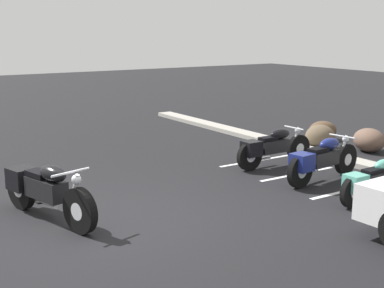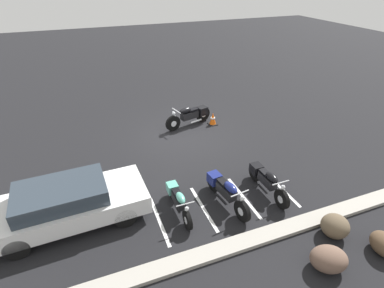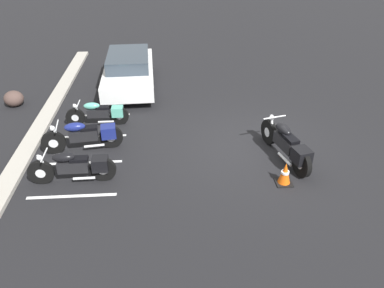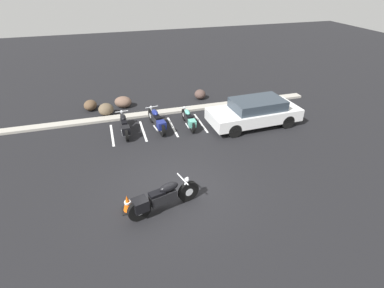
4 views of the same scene
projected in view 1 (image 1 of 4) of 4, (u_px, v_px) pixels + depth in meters
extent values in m
plane|color=black|center=(107.00, 222.00, 8.65)|extent=(60.00, 60.00, 0.00)
cylinder|color=black|center=(80.00, 211.00, 8.08)|extent=(0.73, 0.31, 0.72)
cylinder|color=silver|center=(80.00, 211.00, 8.08)|extent=(0.30, 0.20, 0.27)
cylinder|color=black|center=(21.00, 189.00, 9.20)|extent=(0.73, 0.31, 0.72)
cylinder|color=silver|center=(21.00, 189.00, 9.20)|extent=(0.30, 0.20, 0.27)
cube|color=black|center=(46.00, 189.00, 8.64)|extent=(0.88, 0.50, 0.33)
ellipsoid|color=black|center=(53.00, 174.00, 8.44)|extent=(0.66, 0.43, 0.26)
cube|color=black|center=(39.00, 174.00, 8.72)|extent=(0.53, 0.37, 0.09)
cube|color=black|center=(22.00, 178.00, 9.12)|extent=(0.52, 0.49, 0.37)
cylinder|color=silver|center=(74.00, 191.00, 8.11)|extent=(0.29, 0.13, 0.58)
cylinder|color=silver|center=(71.00, 172.00, 8.09)|extent=(0.21, 0.67, 0.04)
sphere|color=silver|center=(76.00, 180.00, 8.02)|extent=(0.15, 0.15, 0.15)
cylinder|color=silver|center=(46.00, 202.00, 9.00)|extent=(0.60, 0.22, 0.08)
cylinder|color=black|center=(298.00, 148.00, 12.56)|extent=(0.13, 0.64, 0.64)
cylinder|color=silver|center=(298.00, 148.00, 12.56)|extent=(0.13, 0.24, 0.24)
cylinder|color=black|center=(250.00, 156.00, 11.74)|extent=(0.13, 0.64, 0.64)
cylinder|color=silver|center=(250.00, 156.00, 11.74)|extent=(0.13, 0.24, 0.24)
cube|color=black|center=(273.00, 146.00, 12.09)|extent=(0.28, 0.74, 0.29)
ellipsoid|color=black|center=(280.00, 134.00, 12.14)|extent=(0.26, 0.54, 0.23)
cube|color=black|center=(268.00, 139.00, 11.96)|extent=(0.24, 0.43, 0.08)
cube|color=black|center=(251.00, 148.00, 11.73)|extent=(0.35, 0.39, 0.33)
cylinder|color=silver|center=(295.00, 138.00, 12.44)|extent=(0.06, 0.25, 0.51)
cylinder|color=silver|center=(294.00, 128.00, 12.36)|extent=(0.60, 0.04, 0.03)
sphere|color=silver|center=(298.00, 131.00, 12.44)|extent=(0.14, 0.14, 0.14)
cylinder|color=silver|center=(261.00, 159.00, 12.13)|extent=(0.08, 0.53, 0.07)
cylinder|color=black|center=(346.00, 159.00, 11.43)|extent=(0.21, 0.67, 0.66)
cylinder|color=silver|center=(346.00, 159.00, 11.43)|extent=(0.16, 0.27, 0.25)
cylinder|color=black|center=(300.00, 171.00, 10.44)|extent=(0.21, 0.67, 0.66)
cylinder|color=silver|center=(300.00, 171.00, 10.44)|extent=(0.16, 0.27, 0.25)
cube|color=black|center=(323.00, 158.00, 10.87)|extent=(0.38, 0.79, 0.30)
ellipsoid|color=navy|center=(329.00, 144.00, 10.94)|extent=(0.33, 0.59, 0.24)
cube|color=black|center=(318.00, 150.00, 10.72)|extent=(0.30, 0.47, 0.08)
cube|color=navy|center=(302.00, 162.00, 10.43)|extent=(0.41, 0.45, 0.34)
cylinder|color=silver|center=(343.00, 148.00, 11.30)|extent=(0.09, 0.27, 0.53)
cylinder|color=silver|center=(342.00, 136.00, 11.21)|extent=(0.62, 0.12, 0.04)
sphere|color=silver|center=(346.00, 139.00, 11.31)|extent=(0.14, 0.14, 0.14)
cylinder|color=silver|center=(309.00, 173.00, 10.88)|extent=(0.14, 0.56, 0.07)
cylinder|color=black|center=(353.00, 192.00, 9.25)|extent=(0.11, 0.58, 0.58)
cylinder|color=silver|center=(353.00, 192.00, 9.25)|extent=(0.11, 0.22, 0.22)
cube|color=black|center=(377.00, 179.00, 9.57)|extent=(0.25, 0.67, 0.26)
cube|color=black|center=(373.00, 171.00, 9.45)|extent=(0.21, 0.39, 0.07)
cube|color=#59B29E|center=(355.00, 183.00, 9.25)|extent=(0.32, 0.36, 0.30)
cylinder|color=silver|center=(363.00, 193.00, 9.61)|extent=(0.07, 0.49, 0.06)
cube|color=#A8A399|center=(366.00, 165.00, 12.02)|extent=(18.00, 0.50, 0.12)
ellipsoid|color=brown|center=(323.00, 130.00, 15.03)|extent=(0.85, 0.95, 0.53)
ellipsoid|color=brown|center=(320.00, 137.00, 13.90)|extent=(1.07, 1.07, 0.63)
ellipsoid|color=brown|center=(369.00, 140.00, 13.56)|extent=(1.09, 0.98, 0.60)
cube|color=black|center=(45.00, 199.00, 9.78)|extent=(0.40, 0.40, 0.03)
cone|color=#EA590F|center=(44.00, 184.00, 9.72)|extent=(0.32, 0.32, 0.59)
cylinder|color=white|center=(44.00, 182.00, 9.71)|extent=(0.20, 0.20, 0.06)
cube|color=white|center=(256.00, 161.00, 12.67)|extent=(0.10, 2.10, 0.00)
cube|color=white|center=(298.00, 174.00, 11.51)|extent=(0.10, 2.10, 0.00)
cube|color=white|center=(350.00, 190.00, 10.36)|extent=(0.10, 2.10, 0.00)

